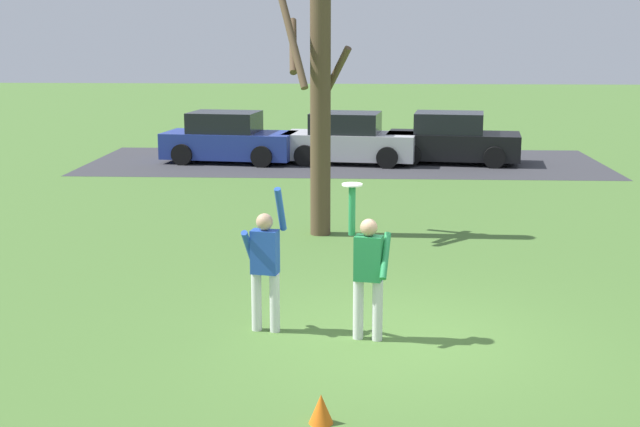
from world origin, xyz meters
name	(u,v)px	position (x,y,z in m)	size (l,w,h in m)	color
ground_plane	(391,340)	(0.00, 0.00, 0.00)	(120.00, 120.00, 0.00)	#4C7533
person_catcher	(368,268)	(-0.31, 0.00, 0.98)	(0.57, 0.49, 2.08)	silver
person_defender	(265,262)	(-1.71, 0.27, 0.98)	(0.60, 0.51, 2.04)	silver
frisbee_disc	(352,185)	(-0.54, 0.04, 2.09)	(0.27, 0.27, 0.02)	white
parked_car_blue	(228,139)	(-4.69, 16.16, 0.73)	(4.30, 2.44, 1.59)	#233893
parked_car_silver	(349,140)	(-0.87, 16.13, 0.73)	(4.30, 2.44, 1.59)	#BCBCC1
parked_car_black	(452,140)	(2.38, 16.34, 0.73)	(4.30, 2.44, 1.59)	black
parking_strip	(345,162)	(-0.99, 16.30, 0.00)	(16.13, 6.40, 0.01)	#38383D
bare_tree_tall	(319,107)	(-1.30, 6.18, 2.58)	(1.56, 1.56, 4.94)	brown
field_cone_orange	(321,409)	(-0.81, -2.59, 0.16)	(0.26, 0.26, 0.32)	orange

